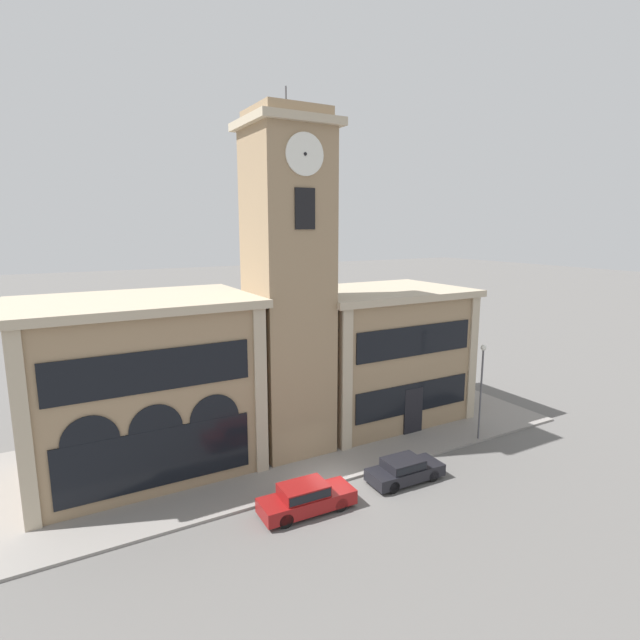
# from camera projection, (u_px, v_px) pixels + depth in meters

# --- Properties ---
(ground_plane) EXTENTS (300.00, 300.00, 0.00)m
(ground_plane) POSITION_uv_depth(u_px,v_px,m) (334.00, 485.00, 26.89)
(ground_plane) COLOR #605E5B
(sidewalk_kerb) EXTENTS (36.88, 13.09, 0.15)m
(sidewalk_kerb) POSITION_uv_depth(u_px,v_px,m) (282.00, 440.00, 32.47)
(sidewalk_kerb) COLOR gray
(sidewalk_kerb) RESTS_ON ground_plane
(clock_tower) EXTENTS (5.02, 5.02, 21.39)m
(clock_tower) POSITION_uv_depth(u_px,v_px,m) (288.00, 288.00, 29.61)
(clock_tower) COLOR #937A5B
(clock_tower) RESTS_ON ground_plane
(town_hall_left_wing) EXTENTS (12.68, 8.58, 9.92)m
(town_hall_left_wing) POSITION_uv_depth(u_px,v_px,m) (140.00, 385.00, 27.96)
(town_hall_left_wing) COLOR #937A5B
(town_hall_left_wing) RESTS_ON ground_plane
(town_hall_right_wing) EXTENTS (11.92, 8.58, 9.42)m
(town_hall_right_wing) POSITION_uv_depth(u_px,v_px,m) (379.00, 353.00, 36.01)
(town_hall_right_wing) COLOR #937A5B
(town_hall_right_wing) RESTS_ON ground_plane
(parked_car_near) EXTENTS (4.80, 1.86, 1.47)m
(parked_car_near) POSITION_uv_depth(u_px,v_px,m) (306.00, 497.00, 24.28)
(parked_car_near) COLOR maroon
(parked_car_near) RESTS_ON ground_plane
(parked_car_mid) EXTENTS (4.32, 1.86, 1.31)m
(parked_car_mid) POSITION_uv_depth(u_px,v_px,m) (404.00, 469.00, 27.25)
(parked_car_mid) COLOR black
(parked_car_mid) RESTS_ON ground_plane
(street_lamp) EXTENTS (0.36, 0.36, 6.26)m
(street_lamp) POSITION_uv_depth(u_px,v_px,m) (482.00, 378.00, 31.79)
(street_lamp) COLOR #4C4C51
(street_lamp) RESTS_ON sidewalk_kerb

